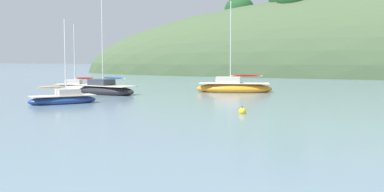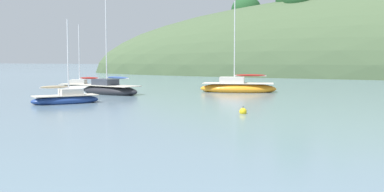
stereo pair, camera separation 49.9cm
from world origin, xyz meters
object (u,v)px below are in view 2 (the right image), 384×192
at_px(sailboat_black_sloop, 66,99).
at_px(mooring_buoy_channel, 243,112).
at_px(sailboat_grey_yawl, 109,89).
at_px(sailboat_red_portside, 238,88).
at_px(sailboat_navy_dinghy, 82,86).

relative_size(sailboat_black_sloop, mooring_buoy_channel, 11.51).
bearing_deg(mooring_buoy_channel, sailboat_grey_yawl, 146.47).
height_order(sailboat_grey_yawl, mooring_buoy_channel, sailboat_grey_yawl).
relative_size(sailboat_red_portside, mooring_buoy_channel, 16.48).
bearing_deg(sailboat_red_portside, sailboat_black_sloop, -117.58).
bearing_deg(mooring_buoy_channel, sailboat_black_sloop, 174.29).
xyz_separation_m(sailboat_navy_dinghy, mooring_buoy_channel, (21.31, -14.36, -0.20)).
xyz_separation_m(sailboat_black_sloop, mooring_buoy_channel, (13.63, -1.36, -0.20)).
xyz_separation_m(sailboat_black_sloop, sailboat_navy_dinghy, (-7.67, 12.99, 0.00)).
distance_m(sailboat_black_sloop, sailboat_navy_dinghy, 15.09).
distance_m(sailboat_grey_yawl, sailboat_red_portside, 12.14).
distance_m(sailboat_grey_yawl, mooring_buoy_channel, 18.64).
distance_m(sailboat_black_sloop, mooring_buoy_channel, 13.70).
distance_m(sailboat_grey_yawl, sailboat_navy_dinghy, 7.05).
bearing_deg(sailboat_black_sloop, sailboat_navy_dinghy, 120.57).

